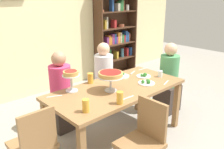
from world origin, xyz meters
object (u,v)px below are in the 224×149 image
at_px(diner_far_right, 104,82).
at_px(deep_dish_pizza_stand, 111,75).
at_px(beer_glass_amber_tall, 86,106).
at_px(water_glass_clear_near, 160,74).
at_px(salad_plate_far_diner, 144,76).
at_px(beer_glass_amber_spare, 120,98).
at_px(bookshelf, 115,28).
at_px(diner_head_east, 168,83).
at_px(salad_plate_near_diner, 147,82).
at_px(diner_far_left, 61,97).
at_px(cutlery_knife_near, 166,83).
at_px(salad_plate_spare, 121,76).
at_px(cutlery_fork_near, 133,72).
at_px(personal_pizza_stand, 71,76).
at_px(chair_head_west, 35,143).
at_px(cutlery_spare_fork, 128,98).
at_px(beer_glass_amber_short, 90,78).
at_px(dining_table, 117,94).
at_px(cutlery_knife_far, 143,69).
at_px(cutlery_fork_far, 54,96).
at_px(chair_near_left, 144,138).

height_order(diner_far_right, deep_dish_pizza_stand, diner_far_right).
height_order(beer_glass_amber_tall, water_glass_clear_near, beer_glass_amber_tall).
xyz_separation_m(salad_plate_far_diner, beer_glass_amber_spare, (-0.86, -0.38, 0.05)).
distance_m(bookshelf, diner_head_east, 2.19).
bearing_deg(diner_far_right, salad_plate_near_diner, -2.93).
height_order(diner_far_left, salad_plate_far_diner, diner_far_left).
xyz_separation_m(diner_far_right, cutlery_knife_near, (0.17, -1.08, 0.25)).
bearing_deg(bookshelf, salad_plate_spare, -131.43).
bearing_deg(cutlery_fork_near, personal_pizza_stand, -23.98).
xyz_separation_m(bookshelf, diner_far_left, (-2.27, -1.29, -0.62)).
height_order(diner_head_east, beer_glass_amber_spare, diner_head_east).
height_order(chair_head_west, deep_dish_pizza_stand, deep_dish_pizza_stand).
xyz_separation_m(salad_plate_spare, water_glass_clear_near, (0.41, -0.38, 0.03)).
bearing_deg(cutlery_spare_fork, beer_glass_amber_short, 95.39).
bearing_deg(dining_table, salad_plate_far_diner, 3.17).
bearing_deg(cutlery_knife_far, bookshelf, -116.14).
bearing_deg(diner_far_right, salad_plate_far_diner, 10.42).
relative_size(deep_dish_pizza_stand, water_glass_clear_near, 3.61).
xyz_separation_m(personal_pizza_stand, beer_glass_amber_tall, (-0.20, -0.55, -0.13)).
bearing_deg(cutlery_fork_far, cutlery_spare_fork, 156.75).
height_order(diner_head_east, beer_glass_amber_tall, diner_head_east).
height_order(diner_far_left, deep_dish_pizza_stand, diner_far_left).
bearing_deg(cutlery_spare_fork, beer_glass_amber_tall, 177.94).
distance_m(chair_near_left, cutlery_knife_near, 1.01).
relative_size(beer_glass_amber_tall, cutlery_knife_near, 0.76).
bearing_deg(cutlery_knife_far, cutlery_spare_fork, 36.25).
xyz_separation_m(beer_glass_amber_short, cutlery_fork_far, (-0.58, -0.06, -0.07)).
bearing_deg(diner_far_left, cutlery_spare_fork, 14.23).
relative_size(diner_head_east, cutlery_fork_near, 6.39).
xyz_separation_m(salad_plate_near_diner, salad_plate_far_diner, (0.18, 0.20, -0.00)).
bearing_deg(salad_plate_far_diner, dining_table, -176.83).
bearing_deg(beer_glass_amber_short, dining_table, -66.79).
xyz_separation_m(chair_near_left, cutlery_fork_far, (-0.43, 1.01, 0.26)).
distance_m(diner_head_east, diner_far_left, 1.72).
bearing_deg(diner_head_east, salad_plate_near_diner, 13.42).
height_order(diner_far_right, cutlery_knife_near, diner_far_right).
relative_size(salad_plate_spare, cutlery_knife_far, 1.29).
bearing_deg(cutlery_spare_fork, deep_dish_pizza_stand, 93.56).
xyz_separation_m(diner_head_east, salad_plate_far_diner, (-0.62, 0.01, 0.27)).
bearing_deg(dining_table, cutlery_fork_far, 157.78).
xyz_separation_m(chair_near_left, beer_glass_amber_tall, (-0.38, 0.46, 0.32)).
distance_m(diner_head_east, beer_glass_amber_short, 1.41).
distance_m(beer_glass_amber_short, cutlery_fork_far, 0.59).
xyz_separation_m(chair_head_west, cutlery_knife_far, (2.00, 0.32, 0.26)).
xyz_separation_m(chair_near_left, cutlery_knife_far, (1.14, 0.99, 0.26)).
distance_m(cutlery_knife_near, cutlery_fork_far, 1.47).
height_order(chair_head_west, cutlery_spare_fork, chair_head_west).
bearing_deg(beer_glass_amber_tall, diner_far_left, 73.31).
relative_size(deep_dish_pizza_stand, beer_glass_amber_tall, 2.39).
bearing_deg(personal_pizza_stand, beer_glass_amber_tall, -109.88).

